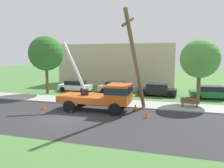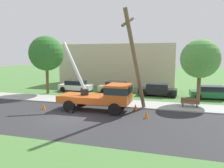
# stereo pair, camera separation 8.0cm
# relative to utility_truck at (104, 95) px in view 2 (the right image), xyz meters

# --- Properties ---
(ground_plane) EXTENTS (120.00, 120.00, 0.00)m
(ground_plane) POSITION_rel_utility_truck_xyz_m (-2.04, 9.19, -1.41)
(ground_plane) COLOR #477538
(road_asphalt) EXTENTS (80.00, 8.79, 0.01)m
(road_asphalt) POSITION_rel_utility_truck_xyz_m (-2.04, -2.81, -1.40)
(road_asphalt) COLOR #2B2B2D
(road_asphalt) RESTS_ON ground
(sidewalk_strip) EXTENTS (80.00, 3.11, 0.10)m
(sidewalk_strip) POSITION_rel_utility_truck_xyz_m (-2.04, 3.13, -1.36)
(sidewalk_strip) COLOR #9E9E99
(sidewalk_strip) RESTS_ON ground
(utility_truck) EXTENTS (6.78, 3.20, 5.98)m
(utility_truck) POSITION_rel_utility_truck_xyz_m (0.00, 0.00, 0.00)
(utility_truck) COLOR #C65119
(utility_truck) RESTS_ON ground
(leaning_utility_pole) EXTENTS (1.41, 4.15, 8.34)m
(leaning_utility_pole) POSITION_rel_utility_truck_xyz_m (2.63, 0.15, 2.84)
(leaning_utility_pole) COLOR brown
(leaning_utility_pole) RESTS_ON ground
(traffic_cone_ahead) EXTENTS (0.36, 0.36, 0.56)m
(traffic_cone_ahead) POSITION_rel_utility_truck_xyz_m (3.80, -1.19, -1.13)
(traffic_cone_ahead) COLOR orange
(traffic_cone_ahead) RESTS_ON ground
(traffic_cone_behind) EXTENTS (0.36, 0.36, 0.56)m
(traffic_cone_behind) POSITION_rel_utility_truck_xyz_m (-5.29, -1.04, -1.13)
(traffic_cone_behind) COLOR orange
(traffic_cone_behind) RESTS_ON ground
(traffic_cone_curbside) EXTENTS (0.36, 0.36, 0.56)m
(traffic_cone_curbside) POSITION_rel_utility_truck_xyz_m (2.55, 0.99, -1.13)
(traffic_cone_curbside) COLOR orange
(traffic_cone_curbside) RESTS_ON ground
(parked_sedan_white) EXTENTS (4.45, 2.10, 1.42)m
(parked_sedan_white) POSITION_rel_utility_truck_xyz_m (-6.85, 8.70, -0.70)
(parked_sedan_white) COLOR silver
(parked_sedan_white) RESTS_ON ground
(parked_sedan_tan) EXTENTS (4.55, 2.28, 1.42)m
(parked_sedan_tan) POSITION_rel_utility_truck_xyz_m (-1.48, 9.20, -0.70)
(parked_sedan_tan) COLOR tan
(parked_sedan_tan) RESTS_ON ground
(parked_sedan_black) EXTENTS (4.46, 2.12, 1.42)m
(parked_sedan_black) POSITION_rel_utility_truck_xyz_m (3.79, 8.43, -0.70)
(parked_sedan_black) COLOR black
(parked_sedan_black) RESTS_ON ground
(parked_sedan_green) EXTENTS (4.53, 2.25, 1.42)m
(parked_sedan_green) POSITION_rel_utility_truck_xyz_m (9.57, 8.23, -0.70)
(parked_sedan_green) COLOR #1E6638
(parked_sedan_green) RESTS_ON ground
(park_bench) EXTENTS (1.60, 0.45, 0.90)m
(park_bench) POSITION_rel_utility_truck_xyz_m (7.14, 3.20, -0.95)
(park_bench) COLOR brown
(park_bench) RESTS_ON ground
(roadside_tree_near) EXTENTS (3.77, 3.77, 6.31)m
(roadside_tree_near) POSITION_rel_utility_truck_xyz_m (8.02, 5.51, 2.99)
(roadside_tree_near) COLOR brown
(roadside_tree_near) RESTS_ON ground
(roadside_tree_far) EXTENTS (4.22, 4.22, 7.06)m
(roadside_tree_far) POSITION_rel_utility_truck_xyz_m (-9.48, 6.18, 3.52)
(roadside_tree_far) COLOR brown
(roadside_tree_far) RESTS_ON ground
(lowrise_building_backdrop) EXTENTS (18.00, 6.00, 6.40)m
(lowrise_building_backdrop) POSITION_rel_utility_truck_xyz_m (-3.34, 17.13, 1.79)
(lowrise_building_backdrop) COLOR #C6B293
(lowrise_building_backdrop) RESTS_ON ground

